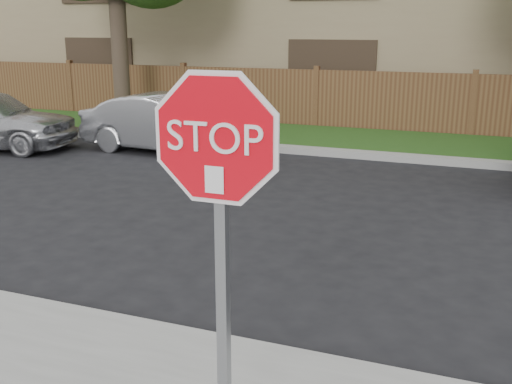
% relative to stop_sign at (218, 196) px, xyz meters
% --- Properties ---
extents(ground, '(90.00, 90.00, 0.00)m').
position_rel_stop_sign_xyz_m(ground, '(1.02, 1.48, -1.83)').
color(ground, black).
rests_on(ground, ground).
extents(far_curb, '(70.00, 0.30, 0.15)m').
position_rel_stop_sign_xyz_m(far_curb, '(1.02, 9.63, -1.75)').
color(far_curb, gray).
rests_on(far_curb, ground).
extents(grass_strip, '(70.00, 3.00, 0.12)m').
position_rel_stop_sign_xyz_m(grass_strip, '(1.02, 11.28, -1.77)').
color(grass_strip, '#1E4714').
rests_on(grass_strip, ground).
extents(fence, '(70.00, 0.12, 1.60)m').
position_rel_stop_sign_xyz_m(fence, '(1.02, 12.88, -1.03)').
color(fence, '#4F2F1B').
rests_on(fence, ground).
extents(apartment_building, '(35.20, 9.20, 7.20)m').
position_rel_stop_sign_xyz_m(apartment_building, '(1.02, 18.48, 1.70)').
color(apartment_building, '#8F7D59').
rests_on(apartment_building, ground).
extents(stop_sign, '(1.01, 0.13, 2.55)m').
position_rel_stop_sign_xyz_m(stop_sign, '(0.00, 0.00, 0.00)').
color(stop_sign, gray).
rests_on(stop_sign, sidewalk_near).
extents(sedan_left, '(3.93, 1.56, 1.27)m').
position_rel_stop_sign_xyz_m(sedan_left, '(-5.22, 8.72, -1.19)').
color(sedan_left, '#B2B2B7').
rests_on(sedan_left, ground).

